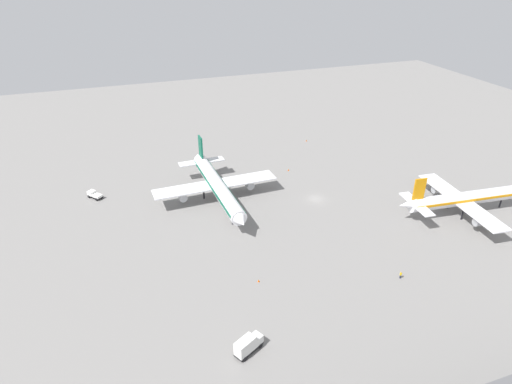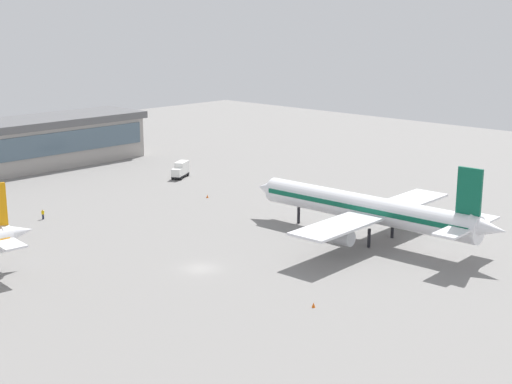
% 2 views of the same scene
% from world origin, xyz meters
% --- Properties ---
extents(ground, '(288.00, 288.00, 0.00)m').
position_xyz_m(ground, '(0.00, 0.00, 0.00)').
color(ground, gray).
extents(airplane_at_gate, '(34.86, 43.53, 13.25)m').
position_xyz_m(airplane_at_gate, '(-26.40, 8.43, 4.82)').
color(airplane_at_gate, white).
rests_on(airplane_at_gate, ground).
extents(airplane_taxiing, '(39.23, 31.58, 11.93)m').
position_xyz_m(airplane_taxiing, '(33.44, -19.73, 4.34)').
color(airplane_taxiing, white).
rests_on(airplane_taxiing, ground).
extents(catering_truck, '(5.84, 4.30, 3.30)m').
position_xyz_m(catering_truck, '(-35.39, -45.29, 1.70)').
color(catering_truck, black).
rests_on(catering_truck, ground).
extents(pushback_tractor, '(4.24, 4.62, 1.90)m').
position_xyz_m(pushback_tractor, '(-58.84, 21.58, 0.97)').
color(pushback_tractor, black).
rests_on(pushback_tractor, ground).
extents(ground_crew_worker, '(0.57, 0.45, 1.67)m').
position_xyz_m(ground_crew_worker, '(1.62, -37.29, 0.85)').
color(ground_crew_worker, '#1E2338').
rests_on(ground_crew_worker, ground).
extents(safety_cone_near_gate, '(0.44, 0.44, 0.60)m').
position_xyz_m(safety_cone_near_gate, '(-27.34, -28.32, 0.30)').
color(safety_cone_near_gate, '#EA590C').
rests_on(safety_cone_near_gate, ground).
extents(safety_cone_mid_apron, '(0.44, 0.44, 0.60)m').
position_xyz_m(safety_cone_mid_apron, '(16.10, 40.48, 0.30)').
color(safety_cone_mid_apron, '#EA590C').
rests_on(safety_cone_mid_apron, ground).
extents(safety_cone_far_side, '(0.44, 0.44, 0.60)m').
position_xyz_m(safety_cone_far_side, '(-0.04, 19.52, 0.30)').
color(safety_cone_far_side, '#EA590C').
rests_on(safety_cone_far_side, ground).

